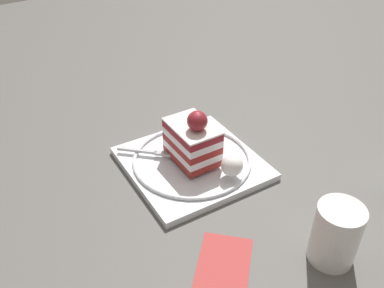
{
  "coord_description": "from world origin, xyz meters",
  "views": [
    {
      "loc": [
        -0.37,
        -0.46,
        0.47
      ],
      "look_at": [
        -0.03,
        0.02,
        0.05
      ],
      "focal_mm": 38.83,
      "sensor_mm": 36.0,
      "label": 1
    }
  ],
  "objects_px": {
    "cake_slice": "(193,140)",
    "folded_napkin": "(222,272)",
    "whipped_cream_dollop": "(232,166)",
    "fork": "(149,152)",
    "dessert_plate": "(192,162)",
    "drink_glass_near": "(335,237)"
  },
  "relations": [
    {
      "from": "cake_slice",
      "to": "folded_napkin",
      "type": "relative_size",
      "value": 0.79
    },
    {
      "from": "whipped_cream_dollop",
      "to": "folded_napkin",
      "type": "bearing_deg",
      "value": -132.96
    },
    {
      "from": "whipped_cream_dollop",
      "to": "fork",
      "type": "bearing_deg",
      "value": 122.0
    },
    {
      "from": "cake_slice",
      "to": "fork",
      "type": "height_order",
      "value": "cake_slice"
    },
    {
      "from": "dessert_plate",
      "to": "folded_napkin",
      "type": "height_order",
      "value": "dessert_plate"
    },
    {
      "from": "whipped_cream_dollop",
      "to": "drink_glass_near",
      "type": "height_order",
      "value": "drink_glass_near"
    },
    {
      "from": "dessert_plate",
      "to": "cake_slice",
      "type": "relative_size",
      "value": 2.33
    },
    {
      "from": "fork",
      "to": "whipped_cream_dollop",
      "type": "bearing_deg",
      "value": -58.0
    },
    {
      "from": "dessert_plate",
      "to": "fork",
      "type": "relative_size",
      "value": 2.8
    },
    {
      "from": "whipped_cream_dollop",
      "to": "fork",
      "type": "distance_m",
      "value": 0.16
    },
    {
      "from": "whipped_cream_dollop",
      "to": "fork",
      "type": "xyz_separation_m",
      "value": [
        -0.08,
        0.13,
        -0.02
      ]
    },
    {
      "from": "cake_slice",
      "to": "folded_napkin",
      "type": "xyz_separation_m",
      "value": [
        -0.1,
        -0.21,
        -0.06
      ]
    },
    {
      "from": "drink_glass_near",
      "to": "whipped_cream_dollop",
      "type": "bearing_deg",
      "value": 93.75
    },
    {
      "from": "whipped_cream_dollop",
      "to": "drink_glass_near",
      "type": "bearing_deg",
      "value": -86.25
    },
    {
      "from": "cake_slice",
      "to": "fork",
      "type": "xyz_separation_m",
      "value": [
        -0.06,
        0.06,
        -0.04
      ]
    },
    {
      "from": "cake_slice",
      "to": "whipped_cream_dollop",
      "type": "height_order",
      "value": "cake_slice"
    },
    {
      "from": "dessert_plate",
      "to": "folded_napkin",
      "type": "xyz_separation_m",
      "value": [
        -0.1,
        -0.21,
        -0.01
      ]
    },
    {
      "from": "cake_slice",
      "to": "whipped_cream_dollop",
      "type": "bearing_deg",
      "value": -70.0
    },
    {
      "from": "dessert_plate",
      "to": "whipped_cream_dollop",
      "type": "height_order",
      "value": "whipped_cream_dollop"
    },
    {
      "from": "folded_napkin",
      "to": "dessert_plate",
      "type": "bearing_deg",
      "value": 64.79
    },
    {
      "from": "whipped_cream_dollop",
      "to": "fork",
      "type": "height_order",
      "value": "whipped_cream_dollop"
    },
    {
      "from": "cake_slice",
      "to": "fork",
      "type": "relative_size",
      "value": 1.2
    }
  ]
}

